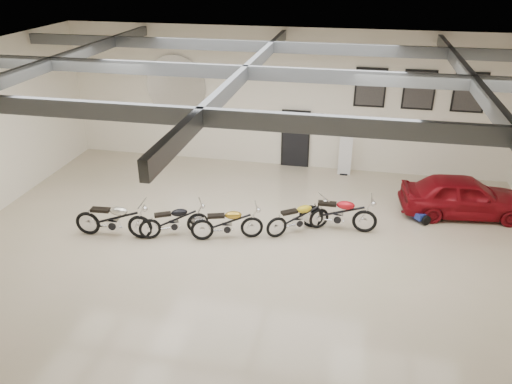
% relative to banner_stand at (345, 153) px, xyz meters
% --- Properties ---
extents(floor, '(16.00, 12.00, 0.01)m').
position_rel_banner_stand_xyz_m(floor, '(-2.35, -5.50, -0.83)').
color(floor, '#C3AD95').
rests_on(floor, ground).
extents(ceiling, '(16.00, 12.00, 0.01)m').
position_rel_banner_stand_xyz_m(ceiling, '(-2.35, -5.50, 4.17)').
color(ceiling, slate).
rests_on(ceiling, back_wall).
extents(back_wall, '(16.00, 0.02, 5.00)m').
position_rel_banner_stand_xyz_m(back_wall, '(-2.35, 0.50, 1.67)').
color(back_wall, white).
rests_on(back_wall, floor).
extents(ceiling_beams, '(15.80, 11.80, 0.32)m').
position_rel_banner_stand_xyz_m(ceiling_beams, '(-2.35, -5.50, 3.92)').
color(ceiling_beams, '#505356').
rests_on(ceiling_beams, ceiling).
extents(door, '(0.92, 0.08, 2.10)m').
position_rel_banner_stand_xyz_m(door, '(-1.85, 0.45, 0.22)').
color(door, black).
rests_on(door, back_wall).
extents(logo_plaque, '(2.30, 0.06, 1.16)m').
position_rel_banner_stand_xyz_m(logo_plaque, '(-6.35, 0.45, 1.97)').
color(logo_plaque, silver).
rests_on(logo_plaque, back_wall).
extents(poster_left, '(1.05, 0.08, 1.35)m').
position_rel_banner_stand_xyz_m(poster_left, '(0.65, 0.46, 2.27)').
color(poster_left, black).
rests_on(poster_left, back_wall).
extents(poster_mid, '(1.05, 0.08, 1.35)m').
position_rel_banner_stand_xyz_m(poster_mid, '(2.25, 0.46, 2.27)').
color(poster_mid, black).
rests_on(poster_mid, back_wall).
extents(poster_right, '(1.05, 0.08, 1.35)m').
position_rel_banner_stand_xyz_m(poster_right, '(3.85, 0.46, 2.27)').
color(poster_right, black).
rests_on(poster_right, back_wall).
extents(oil_sign, '(0.72, 0.10, 0.72)m').
position_rel_banner_stand_xyz_m(oil_sign, '(-0.45, 0.45, 0.87)').
color(oil_sign, white).
rests_on(oil_sign, back_wall).
extents(banner_stand, '(0.46, 0.19, 1.66)m').
position_rel_banner_stand_xyz_m(banner_stand, '(0.00, 0.00, 0.00)').
color(banner_stand, white).
rests_on(banner_stand, floor).
extents(motorcycle_silver, '(2.24, 0.82, 1.14)m').
position_rel_banner_stand_xyz_m(motorcycle_silver, '(-6.14, -5.70, -0.26)').
color(motorcycle_silver, silver).
rests_on(motorcycle_silver, floor).
extents(motorcycle_black, '(1.98, 1.39, 0.99)m').
position_rel_banner_stand_xyz_m(motorcycle_black, '(-4.50, -5.32, -0.33)').
color(motorcycle_black, silver).
rests_on(motorcycle_black, floor).
extents(motorcycle_gold, '(2.07, 1.18, 1.03)m').
position_rel_banner_stand_xyz_m(motorcycle_gold, '(-2.99, -5.18, -0.32)').
color(motorcycle_gold, silver).
rests_on(motorcycle_gold, floor).
extents(motorcycle_yellow, '(1.93, 1.58, 1.00)m').
position_rel_banner_stand_xyz_m(motorcycle_yellow, '(-1.10, -4.44, -0.33)').
color(motorcycle_yellow, silver).
rests_on(motorcycle_yellow, floor).
extents(motorcycle_red, '(2.17, 0.68, 1.13)m').
position_rel_banner_stand_xyz_m(motorcycle_red, '(-0.01, -4.04, -0.27)').
color(motorcycle_red, silver).
rests_on(motorcycle_red, floor).
extents(go_kart, '(1.79, 1.63, 0.61)m').
position_rel_banner_stand_xyz_m(go_kart, '(2.83, -2.60, -0.53)').
color(go_kart, navy).
rests_on(go_kart, floor).
extents(vintage_car, '(1.90, 3.84, 1.26)m').
position_rel_banner_stand_xyz_m(vintage_car, '(3.65, -2.34, -0.20)').
color(vintage_car, maroon).
rests_on(vintage_car, floor).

